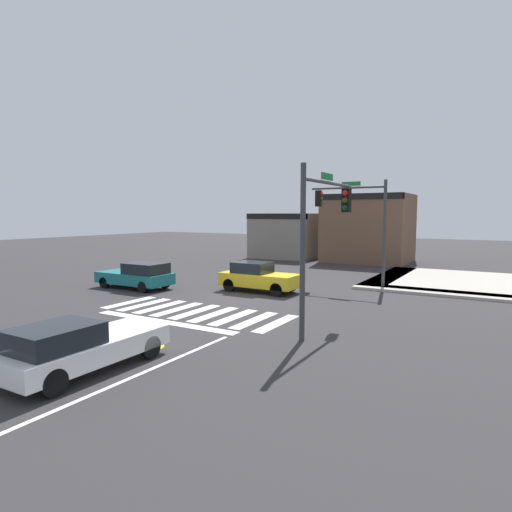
% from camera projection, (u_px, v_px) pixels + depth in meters
% --- Properties ---
extents(ground_plane, '(120.00, 120.00, 0.00)m').
position_uv_depth(ground_plane, '(250.00, 295.00, 22.38)').
color(ground_plane, '#302D30').
extents(crosswalk_near, '(8.39, 3.07, 0.01)m').
position_uv_depth(crosswalk_near, '(195.00, 312.00, 18.52)').
color(crosswalk_near, silver).
rests_on(crosswalk_near, ground_plane).
extents(lane_markings, '(6.80, 20.25, 0.01)m').
position_uv_depth(lane_markings, '(51.00, 371.00, 11.50)').
color(lane_markings, white).
rests_on(lane_markings, ground_plane).
extents(bike_detector_marking, '(1.01, 1.01, 0.01)m').
position_uv_depth(bike_detector_marking, '(148.00, 347.00, 13.63)').
color(bike_detector_marking, yellow).
rests_on(bike_detector_marking, ground_plane).
extents(curb_corner_northeast, '(10.00, 10.60, 0.15)m').
position_uv_depth(curb_corner_northeast, '(450.00, 282.00, 26.19)').
color(curb_corner_northeast, '#B2AA9E').
rests_on(curb_corner_northeast, ground_plane).
extents(storefront_row, '(14.23, 5.96, 5.87)m').
position_uv_depth(storefront_row, '(336.00, 231.00, 39.49)').
color(storefront_row, gray).
rests_on(storefront_row, ground_plane).
extents(traffic_signal_southeast, '(0.32, 4.71, 5.79)m').
position_uv_depth(traffic_signal_southeast, '(324.00, 220.00, 15.48)').
color(traffic_signal_southeast, '#383A3D').
rests_on(traffic_signal_southeast, ground_plane).
extents(traffic_signal_northeast, '(4.42, 0.32, 6.05)m').
position_uv_depth(traffic_signal_northeast, '(356.00, 214.00, 24.66)').
color(traffic_signal_northeast, '#383A3D').
rests_on(traffic_signal_northeast, ground_plane).
extents(car_teal, '(4.43, 1.88, 1.48)m').
position_uv_depth(car_teal, '(138.00, 275.00, 24.27)').
color(car_teal, '#196B70').
rests_on(car_teal, ground_plane).
extents(car_yellow, '(4.26, 1.78, 1.58)m').
position_uv_depth(car_yellow, '(258.00, 277.00, 23.33)').
color(car_yellow, gold).
rests_on(car_yellow, ground_plane).
extents(car_white, '(1.78, 4.54, 1.41)m').
position_uv_depth(car_white, '(79.00, 346.00, 11.33)').
color(car_white, white).
rests_on(car_white, ground_plane).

